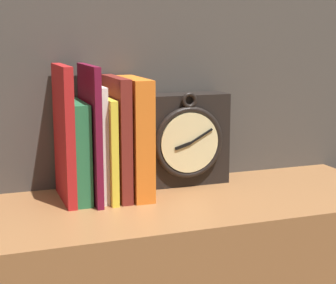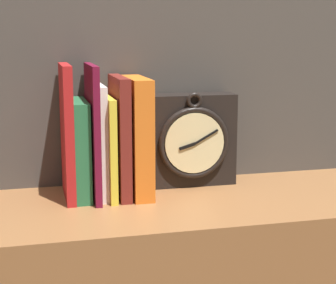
% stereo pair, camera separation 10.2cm
% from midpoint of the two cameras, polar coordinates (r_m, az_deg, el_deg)
% --- Properties ---
extents(wall_back, '(6.00, 0.05, 2.60)m').
position_cam_midpoint_polar(wall_back, '(1.18, -5.67, 13.29)').
color(wall_back, '#47423D').
rests_on(wall_back, ground_plane).
extents(clock, '(0.19, 0.08, 0.20)m').
position_cam_midpoint_polar(clock, '(1.15, -1.00, 0.25)').
color(clock, black).
rests_on(clock, bookshelf).
extents(book_slot0_red, '(0.02, 0.14, 0.25)m').
position_cam_midpoint_polar(book_slot0_red, '(1.06, -13.27, 0.79)').
color(book_slot0_red, red).
rests_on(book_slot0_red, bookshelf).
extents(book_slot1_green, '(0.03, 0.14, 0.19)m').
position_cam_midpoint_polar(book_slot1_green, '(1.07, -11.97, -0.90)').
color(book_slot1_green, '#297043').
rests_on(book_slot1_green, bookshelf).
extents(book_slot2_maroon, '(0.01, 0.16, 0.25)m').
position_cam_midpoint_polar(book_slot2_maroon, '(1.06, -10.68, 0.87)').
color(book_slot2_maroon, maroon).
rests_on(book_slot2_maroon, bookshelf).
extents(book_slot3_white, '(0.01, 0.14, 0.22)m').
position_cam_midpoint_polar(book_slot3_white, '(1.08, -9.96, 0.01)').
color(book_slot3_white, white).
rests_on(book_slot3_white, bookshelf).
extents(book_slot4_yellow, '(0.01, 0.15, 0.19)m').
position_cam_midpoint_polar(book_slot4_yellow, '(1.07, -9.12, -0.58)').
color(book_slot4_yellow, yellow).
rests_on(book_slot4_yellow, bookshelf).
extents(book_slot5_maroon, '(0.02, 0.15, 0.23)m').
position_cam_midpoint_polar(book_slot5_maroon, '(1.08, -7.96, 0.47)').
color(book_slot5_maroon, maroon).
rests_on(book_slot5_maroon, bookshelf).
extents(book_slot6_orange, '(0.04, 0.15, 0.23)m').
position_cam_midpoint_polar(book_slot6_orange, '(1.08, -6.18, 0.50)').
color(book_slot6_orange, orange).
rests_on(book_slot6_orange, bookshelf).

